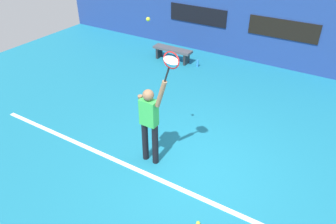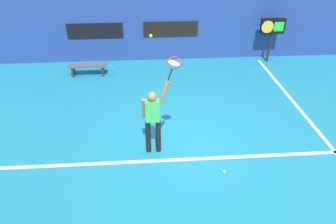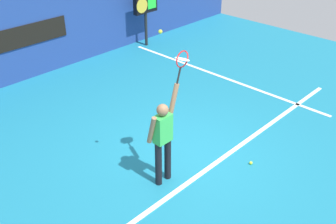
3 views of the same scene
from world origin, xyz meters
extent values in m
plane|color=teal|center=(0.00, 0.00, 0.00)|extent=(18.00, 18.00, 0.00)
cube|color=navy|center=(0.00, 6.02, 1.43)|extent=(18.00, 0.20, 2.86)
cube|color=black|center=(0.00, 5.90, 1.29)|extent=(2.20, 0.03, 0.60)
cube|color=black|center=(-3.00, 5.90, 1.29)|extent=(2.20, 0.03, 0.60)
cube|color=white|center=(0.00, -0.59, 0.01)|extent=(10.00, 0.10, 0.01)
cube|color=white|center=(3.68, 2.00, 0.01)|extent=(0.10, 7.00, 0.01)
cylinder|color=black|center=(-1.04, -0.19, 0.46)|extent=(0.13, 0.13, 0.92)
cylinder|color=black|center=(-0.79, -0.19, 0.46)|extent=(0.13, 0.13, 0.92)
cube|color=green|center=(-0.92, -0.19, 1.20)|extent=(0.34, 0.20, 0.55)
sphere|color=#8C6647|center=(-0.92, -0.19, 1.58)|extent=(0.22, 0.22, 0.22)
cylinder|color=#8C6647|center=(-0.64, -0.19, 1.69)|extent=(0.25, 0.09, 0.58)
cylinder|color=#8C6647|center=(-1.12, -0.11, 1.22)|extent=(0.09, 0.23, 0.58)
cylinder|color=black|center=(-0.51, -0.19, 2.11)|extent=(0.12, 0.03, 0.30)
torus|color=red|center=(-0.43, -0.19, 2.39)|extent=(0.39, 0.02, 0.39)
cylinder|color=silver|center=(-0.43, -0.19, 2.39)|extent=(0.26, 0.27, 0.08)
sphere|color=#CCE033|center=(-0.91, -0.13, 2.99)|extent=(0.07, 0.07, 0.07)
cylinder|color=black|center=(4.00, 5.43, 0.58)|extent=(0.10, 0.10, 1.17)
cube|color=black|center=(4.00, 5.43, 1.47)|extent=(0.95, 0.18, 0.60)
cylinder|color=gold|center=(3.75, 5.33, 1.47)|extent=(0.48, 0.02, 0.48)
cube|color=#26D833|center=(4.21, 5.33, 1.47)|extent=(0.38, 0.02, 0.36)
cube|color=#4C4C51|center=(-3.22, 4.55, 0.41)|extent=(1.40, 0.36, 0.08)
cube|color=#262628|center=(-3.77, 4.55, 0.18)|extent=(0.08, 0.32, 0.37)
cube|color=#262628|center=(-2.67, 4.55, 0.18)|extent=(0.08, 0.32, 0.37)
cylinder|color=#338CD8|center=(-2.25, 4.55, 0.12)|extent=(0.07, 0.07, 0.24)
sphere|color=#CCE033|center=(0.69, -1.14, 0.03)|extent=(0.07, 0.07, 0.07)
camera|label=1|loc=(2.15, -4.46, 4.55)|focal=34.63mm
camera|label=2|loc=(-1.02, -6.49, 5.05)|focal=33.49mm
camera|label=3|loc=(-5.29, -4.48, 5.07)|focal=43.01mm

